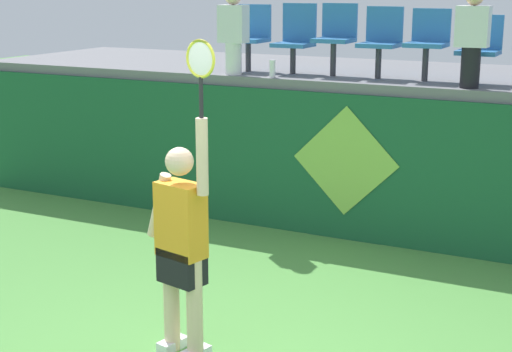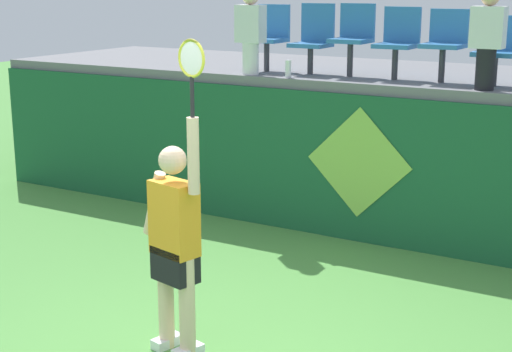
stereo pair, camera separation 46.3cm
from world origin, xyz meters
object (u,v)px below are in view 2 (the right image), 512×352
at_px(water_bottle, 288,69).
at_px(stadium_chair_0, 270,34).
at_px(spectator_0, 251,29).
at_px(stadium_chair_3, 398,39).
at_px(stadium_chair_4, 445,40).
at_px(stadium_chair_5, 497,47).
at_px(spectator_1, 488,37).
at_px(tennis_player, 175,240).
at_px(stadium_chair_2, 353,35).
at_px(stadium_chair_1, 314,37).

height_order(water_bottle, stadium_chair_0, stadium_chair_0).
distance_m(water_bottle, spectator_0, 0.71).
bearing_deg(stadium_chair_3, stadium_chair_4, -0.50).
bearing_deg(stadium_chair_5, spectator_1, -90.00).
distance_m(tennis_player, stadium_chair_2, 4.22).
relative_size(tennis_player, spectator_0, 2.42).
xyz_separation_m(stadium_chair_5, spectator_0, (-2.84, -0.47, 0.14)).
bearing_deg(spectator_1, stadium_chair_2, 165.26).
xyz_separation_m(stadium_chair_2, stadium_chair_3, (0.56, 0.00, -0.03)).
relative_size(water_bottle, stadium_chair_3, 0.25).
relative_size(water_bottle, spectator_0, 0.20).
relative_size(stadium_chair_0, stadium_chair_5, 1.10).
bearing_deg(stadium_chair_3, spectator_0, -164.60).
distance_m(stadium_chair_4, spectator_1, 0.73).
relative_size(stadium_chair_2, spectator_0, 0.82).
xyz_separation_m(stadium_chair_0, stadium_chair_3, (1.70, 0.00, -0.00)).
bearing_deg(stadium_chair_0, stadium_chair_2, -0.07).
relative_size(stadium_chair_3, spectator_1, 0.78).
relative_size(stadium_chair_2, spectator_1, 0.81).
xyz_separation_m(stadium_chair_2, spectator_0, (-1.14, -0.47, 0.06)).
height_order(tennis_player, stadium_chair_2, stadium_chair_2).
bearing_deg(stadium_chair_0, stadium_chair_3, 0.00).
xyz_separation_m(water_bottle, spectator_0, (-0.55, 0.06, 0.44)).
xyz_separation_m(stadium_chair_0, stadium_chair_5, (2.84, -0.00, -0.05)).
xyz_separation_m(stadium_chair_2, stadium_chair_4, (1.11, -0.00, -0.02)).
height_order(tennis_player, stadium_chair_0, stadium_chair_0).
bearing_deg(stadium_chair_4, stadium_chair_0, 179.88).
bearing_deg(stadium_chair_0, spectator_0, -90.00).
relative_size(stadium_chair_0, spectator_1, 0.79).
bearing_deg(stadium_chair_5, tennis_player, -109.53).
bearing_deg(stadium_chair_0, water_bottle, -43.74).
height_order(stadium_chair_2, stadium_chair_3, stadium_chair_2).
height_order(water_bottle, stadium_chair_4, stadium_chair_4).
relative_size(water_bottle, stadium_chair_0, 0.25).
bearing_deg(tennis_player, stadium_chair_0, 109.61).
distance_m(stadium_chair_0, spectator_0, 0.48).
distance_m(stadium_chair_1, stadium_chair_5, 2.22).
relative_size(stadium_chair_2, stadium_chair_4, 1.06).
xyz_separation_m(water_bottle, stadium_chair_0, (-0.55, 0.53, 0.36)).
distance_m(stadium_chair_2, stadium_chair_4, 1.12).
xyz_separation_m(stadium_chair_3, stadium_chair_5, (1.13, -0.00, -0.05)).
relative_size(tennis_player, stadium_chair_3, 3.07).
xyz_separation_m(stadium_chair_4, stadium_chair_5, (0.58, 0.00, -0.05)).
height_order(water_bottle, stadium_chair_2, stadium_chair_2).
relative_size(stadium_chair_0, stadium_chair_1, 0.98).
height_order(water_bottle, stadium_chair_5, stadium_chair_5).
bearing_deg(stadium_chair_3, stadium_chair_2, -179.84).
bearing_deg(stadium_chair_5, stadium_chair_2, 179.95).
relative_size(stadium_chair_3, stadium_chair_5, 1.10).
relative_size(tennis_player, stadium_chair_0, 3.06).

